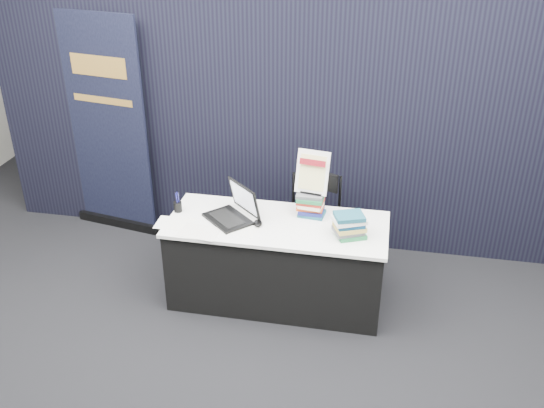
% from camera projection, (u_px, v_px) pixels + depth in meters
% --- Properties ---
extents(floor, '(8.00, 8.00, 0.00)m').
position_uv_depth(floor, '(264.00, 338.00, 4.82)').
color(floor, black).
rests_on(floor, ground).
extents(wall_back, '(8.00, 0.02, 3.50)m').
position_uv_depth(wall_back, '(329.00, 17.00, 7.47)').
color(wall_back, '#B4B2AA').
rests_on(wall_back, floor).
extents(drape_partition, '(6.00, 0.08, 2.40)m').
position_uv_depth(drape_partition, '(298.00, 126.00, 5.64)').
color(drape_partition, black).
rests_on(drape_partition, floor).
extents(display_table, '(1.80, 0.75, 0.75)m').
position_uv_depth(display_table, '(277.00, 261.00, 5.12)').
color(display_table, black).
rests_on(display_table, floor).
extents(laptop, '(0.47, 0.53, 0.29)m').
position_uv_depth(laptop, '(229.00, 210.00, 5.00)').
color(laptop, black).
rests_on(laptop, display_table).
extents(mouse, '(0.09, 0.12, 0.04)m').
position_uv_depth(mouse, '(258.00, 223.00, 4.90)').
color(mouse, black).
rests_on(mouse, display_table).
extents(brochure_left, '(0.31, 0.22, 0.00)m').
position_uv_depth(brochure_left, '(175.00, 223.00, 4.93)').
color(brochure_left, white).
rests_on(brochure_left, display_table).
extents(brochure_mid, '(0.34, 0.26, 0.00)m').
position_uv_depth(brochure_mid, '(200.00, 232.00, 4.81)').
color(brochure_mid, white).
rests_on(brochure_mid, display_table).
extents(brochure_right, '(0.30, 0.23, 0.00)m').
position_uv_depth(brochure_right, '(240.00, 230.00, 4.84)').
color(brochure_right, white).
rests_on(brochure_right, display_table).
extents(pen_cup, '(0.08, 0.08, 0.09)m').
position_uv_depth(pen_cup, '(178.00, 207.00, 5.10)').
color(pen_cup, black).
rests_on(pen_cup, display_table).
extents(book_stack_tall, '(0.22, 0.18, 0.20)m').
position_uv_depth(book_stack_tall, '(311.00, 205.00, 5.01)').
color(book_stack_tall, '#1A5163').
rests_on(book_stack_tall, display_table).
extents(book_stack_short, '(0.28, 0.25, 0.20)m').
position_uv_depth(book_stack_short, '(349.00, 225.00, 4.71)').
color(book_stack_short, '#1C6B3B').
rests_on(book_stack_short, display_table).
extents(info_sign, '(0.28, 0.16, 0.37)m').
position_uv_depth(info_sign, '(312.00, 173.00, 4.91)').
color(info_sign, black).
rests_on(info_sign, book_stack_tall).
extents(pullup_banner, '(0.93, 0.27, 2.20)m').
position_uv_depth(pullup_banner, '(109.00, 139.00, 5.98)').
color(pullup_banner, black).
rests_on(pullup_banner, floor).
extents(stacking_chair, '(0.58, 0.60, 0.97)m').
position_uv_depth(stacking_chair, '(313.00, 222.00, 5.37)').
color(stacking_chair, black).
rests_on(stacking_chair, floor).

